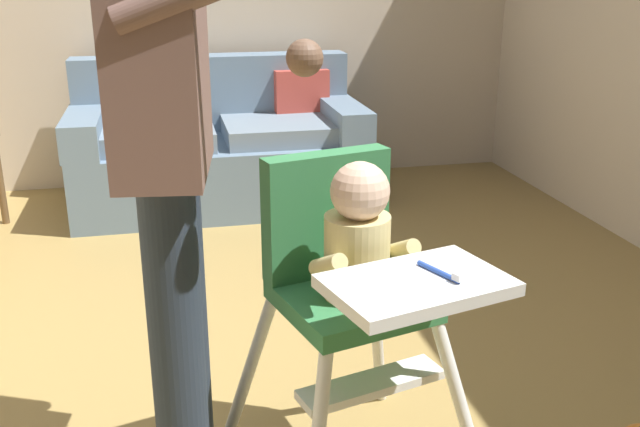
# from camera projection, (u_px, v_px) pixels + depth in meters

# --- Properties ---
(ground) EXTENTS (6.08, 7.04, 0.10)m
(ground) POSITION_uv_depth(u_px,v_px,m) (224.00, 421.00, 2.40)
(ground) COLOR #9B7E45
(couch) EXTENTS (1.71, 0.86, 0.86)m
(couch) POSITION_uv_depth(u_px,v_px,m) (219.00, 148.00, 4.37)
(couch) COLOR slate
(couch) RESTS_ON ground
(high_chair) EXTENTS (0.73, 0.82, 0.94)m
(high_chair) POSITION_uv_depth(u_px,v_px,m) (353.00, 266.00, 1.88)
(high_chair) COLOR white
(high_chair) RESTS_ON ground
(adult_standing) EXTENTS (0.51, 0.54, 1.69)m
(adult_standing) POSITION_uv_depth(u_px,v_px,m) (169.00, 153.00, 1.74)
(adult_standing) COLOR #242E3B
(adult_standing) RESTS_ON ground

